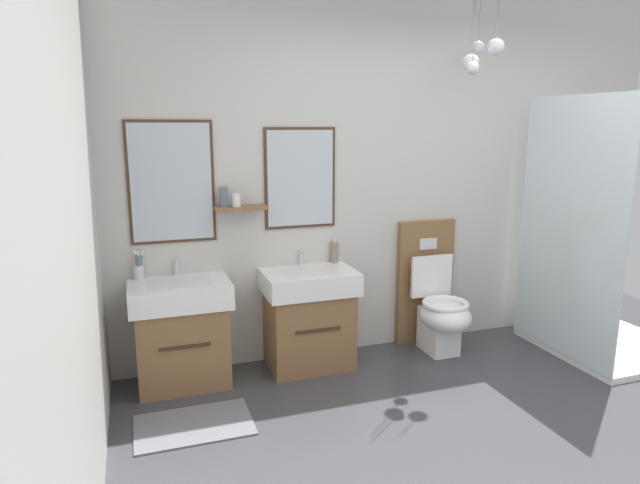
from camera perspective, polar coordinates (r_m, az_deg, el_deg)
name	(u,v)px	position (r m, az deg, el deg)	size (l,w,h in m)	color
ground_plane	(545,474)	(3.35, 22.21, -21.31)	(5.79, 4.98, 0.10)	#3D3D42
wall_back	(394,171)	(4.35, 7.62, 7.24)	(4.59, 0.59, 2.77)	beige
wall_left	(47,231)	(2.10, -26.41, 1.00)	(0.12, 3.78, 2.77)	beige
bath_mat	(194,425)	(3.51, -12.90, -17.95)	(0.68, 0.44, 0.01)	slate
vanity_sink_left	(182,331)	(3.88, -14.11, -8.90)	(0.66, 0.47, 0.72)	brown
tap_on_left_sink	(176,266)	(3.92, -14.64, -2.38)	(0.03, 0.13, 0.11)	silver
vanity_sink_right	(309,316)	(4.04, -1.17, -7.67)	(0.66, 0.47, 0.72)	brown
tap_on_right_sink	(302,256)	(4.08, -1.92, -1.43)	(0.03, 0.13, 0.11)	silver
toilet	(434,302)	(4.45, 11.75, -6.13)	(0.48, 0.62, 1.00)	brown
toothbrush_cup	(139,271)	(3.90, -18.24, -2.82)	(0.08, 0.07, 0.21)	silver
soap_dispenser	(334,252)	(4.15, 1.50, -1.03)	(0.06, 0.06, 0.19)	gray
shower_tray	(595,304)	(4.77, 26.54, -5.76)	(1.03, 1.03, 1.95)	white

